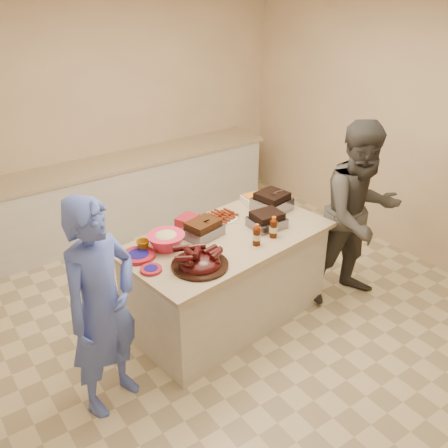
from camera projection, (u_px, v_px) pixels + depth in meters
room at (238, 312)px, 4.74m from camera, size 4.50×5.00×2.70m
back_counter at (132, 192)px, 6.13m from camera, size 3.60×0.64×0.90m
island at (227, 317)px, 4.68m from camera, size 1.93×1.18×0.86m
rib_platter at (200, 266)px, 3.86m from camera, size 0.58×0.58×0.18m
pulled_pork_tray at (203, 236)px, 4.28m from camera, size 0.36×0.30×0.09m
brisket_tray at (267, 227)px, 4.44m from camera, size 0.31×0.27×0.09m
roasting_pan at (271, 210)px, 4.75m from camera, size 0.35×0.35×0.12m
coleslaw_bowl at (167, 248)px, 4.11m from camera, size 0.35×0.35×0.21m
sausage_plate at (223, 218)px, 4.58m from camera, size 0.35×0.35×0.05m
mac_cheese_dish at (261, 202)px, 4.89m from camera, size 0.35×0.27×0.09m
bbq_bottle_a at (256, 245)px, 4.15m from camera, size 0.07×0.07×0.19m
bbq_bottle_b at (273, 237)px, 4.27m from camera, size 0.07×0.07×0.19m
mustard_bottle at (200, 230)px, 4.38m from camera, size 0.05×0.05×0.13m
sauce_bowl at (201, 227)px, 4.44m from camera, size 0.14×0.06×0.13m
plate_stack_large at (139, 257)px, 3.97m from camera, size 0.30×0.30×0.03m
plate_stack_small at (151, 271)px, 3.80m from camera, size 0.19×0.19×0.02m
plastic_cup at (143, 251)px, 4.06m from camera, size 0.12×0.11×0.11m
basket_stack at (187, 226)px, 4.45m from camera, size 0.24×0.21×0.10m
guest_blue at (114, 397)px, 3.81m from camera, size 1.17×1.78×0.40m
guest_gray at (348, 294)px, 5.01m from camera, size 1.22×1.92×0.67m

